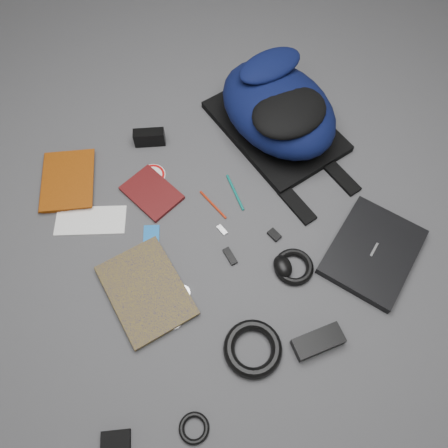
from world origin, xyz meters
name	(u,v)px	position (x,y,z in m)	size (l,w,h in m)	color
ground	(224,227)	(0.00, 0.00, 0.00)	(4.00, 4.00, 0.00)	#4F4F51
backpack	(278,108)	(0.36, 0.29, 0.11)	(0.37, 0.53, 0.22)	black
laptop	(373,252)	(0.38, -0.30, 0.02)	(0.32, 0.25, 0.03)	black
textbook_red	(41,183)	(-0.50, 0.43, 0.01)	(0.18, 0.24, 0.03)	#7B3207
comic_book	(114,308)	(-0.42, -0.11, 0.01)	(0.22, 0.30, 0.02)	#9B810B
envelope	(91,220)	(-0.39, 0.22, 0.00)	(0.23, 0.11, 0.00)	white
dvd_case	(152,193)	(-0.17, 0.22, 0.01)	(0.14, 0.19, 0.02)	#410C0D
compact_camera	(149,137)	(-0.09, 0.43, 0.03)	(0.11, 0.04, 0.06)	black
sticker_disc	(153,175)	(-0.14, 0.30, 0.00)	(0.09, 0.09, 0.00)	white
pen_teal	(235,192)	(0.09, 0.10, 0.00)	(0.01, 0.01, 0.15)	#0C7064
pen_red	(213,205)	(0.00, 0.09, 0.00)	(0.01, 0.01, 0.14)	#AE270D
id_badge	(151,236)	(-0.23, 0.07, 0.00)	(0.05, 0.08, 0.00)	blue
usb_black	(230,256)	(-0.03, -0.11, 0.01)	(0.02, 0.06, 0.01)	black
usb_silver	(222,230)	(-0.01, -0.01, 0.00)	(0.02, 0.04, 0.01)	silver
key_fob	(274,235)	(0.13, -0.10, 0.01)	(0.03, 0.04, 0.01)	black
mouse	(283,266)	(0.10, -0.22, 0.02)	(0.06, 0.08, 0.04)	black
headphone_left	(182,293)	(-0.22, -0.15, 0.01)	(0.05, 0.05, 0.01)	silver
headphone_right	(174,322)	(-0.28, -0.22, 0.01)	(0.05, 0.05, 0.01)	silver
cable_coil	(294,267)	(0.13, -0.23, 0.01)	(0.13, 0.13, 0.02)	black
power_brick	(318,342)	(0.07, -0.46, 0.02)	(0.15, 0.06, 0.04)	black
power_cord_coil	(253,349)	(-0.10, -0.40, 0.02)	(0.17, 0.17, 0.03)	black
pouch	(116,446)	(-0.54, -0.46, 0.01)	(0.08, 0.08, 0.02)	black
earbud_coil	(194,428)	(-0.34, -0.51, 0.01)	(0.08, 0.08, 0.02)	black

